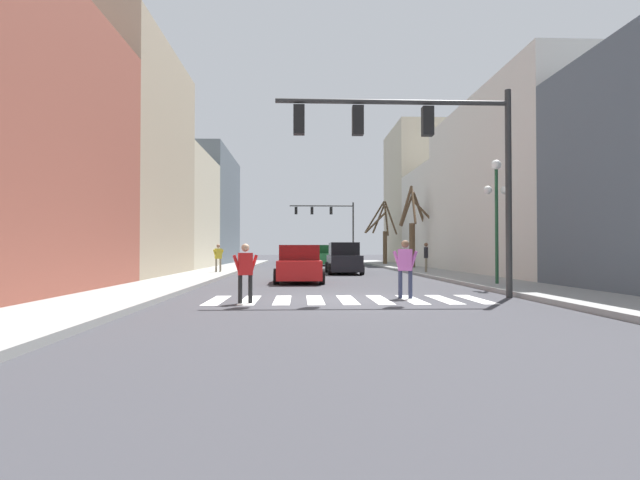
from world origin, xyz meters
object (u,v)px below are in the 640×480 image
(street_lamp_right_corner, at_px, (496,196))
(car_parked_left_mid, at_px, (344,259))
(car_parked_left_near, at_px, (299,265))
(car_parked_right_near, at_px, (324,256))
(street_tree_right_mid, at_px, (383,233))
(pedestrian_on_left_sidewalk, at_px, (426,255))
(street_tree_left_far, at_px, (413,228))
(traffic_signal_far, at_px, (330,218))
(traffic_signal_near, at_px, (421,142))
(pedestrian_near_right_corner, at_px, (245,268))
(pedestrian_crossing_street, at_px, (218,255))
(pedestrian_on_right_sidewalk, at_px, (405,264))

(street_lamp_right_corner, xyz_separation_m, car_parked_left_mid, (-4.68, 10.89, -2.53))
(street_lamp_right_corner, relative_size, car_parked_left_near, 1.06)
(street_lamp_right_corner, distance_m, car_parked_right_near, 26.55)
(car_parked_left_near, bearing_deg, car_parked_left_mid, 161.23)
(car_parked_left_mid, xyz_separation_m, street_tree_right_mid, (4.80, 14.87, 2.00))
(street_lamp_right_corner, height_order, car_parked_right_near, street_lamp_right_corner)
(street_lamp_right_corner, bearing_deg, pedestrian_on_left_sidewalk, 91.01)
(car_parked_left_near, height_order, street_tree_left_far, street_tree_left_far)
(pedestrian_on_left_sidewalk, bearing_deg, car_parked_right_near, -146.16)
(car_parked_left_near, relative_size, street_tree_right_mid, 0.78)
(traffic_signal_far, bearing_deg, car_parked_right_near, -96.07)
(car_parked_left_near, bearing_deg, street_tree_right_mid, 161.81)
(car_parked_right_near, relative_size, car_parked_left_near, 1.13)
(traffic_signal_near, relative_size, car_parked_left_near, 1.59)
(car_parked_right_near, relative_size, street_tree_right_mid, 0.88)
(pedestrian_near_right_corner, relative_size, pedestrian_on_left_sidewalk, 0.95)
(street_lamp_right_corner, distance_m, car_parked_left_near, 8.39)
(car_parked_right_near, xyz_separation_m, pedestrian_on_left_sidewalk, (4.93, -16.34, 0.28))
(pedestrian_near_right_corner, relative_size, pedestrian_crossing_street, 1.00)
(street_tree_right_mid, bearing_deg, car_parked_right_near, 178.10)
(car_parked_left_mid, distance_m, car_parked_right_near, 15.05)
(car_parked_left_near, xyz_separation_m, pedestrian_on_left_sidewalk, (7.08, 6.27, 0.37))
(street_lamp_right_corner, relative_size, street_tree_right_mid, 0.82)
(pedestrian_on_left_sidewalk, height_order, pedestrian_on_right_sidewalk, pedestrian_on_left_sidewalk)
(pedestrian_crossing_street, bearing_deg, street_tree_right_mid, -164.76)
(pedestrian_on_left_sidewalk, distance_m, pedestrian_crossing_street, 11.65)
(car_parked_left_near, distance_m, pedestrian_near_right_corner, 8.42)
(pedestrian_near_right_corner, bearing_deg, traffic_signal_far, -112.63)
(traffic_signal_far, xyz_separation_m, pedestrian_crossing_street, (-8.02, -28.05, -3.96))
(traffic_signal_far, bearing_deg, pedestrian_on_left_sidewalk, -82.80)
(traffic_signal_near, bearing_deg, street_lamp_right_corner, 45.55)
(pedestrian_on_left_sidewalk, bearing_deg, car_parked_left_mid, -88.97)
(car_parked_left_mid, bearing_deg, pedestrian_near_right_corner, 165.96)
(car_parked_left_mid, height_order, car_parked_left_near, car_parked_left_mid)
(pedestrian_near_right_corner, height_order, pedestrian_crossing_street, pedestrian_crossing_street)
(street_tree_left_far, bearing_deg, street_lamp_right_corner, -92.69)
(street_lamp_right_corner, bearing_deg, pedestrian_on_right_sidewalk, -137.58)
(car_parked_left_near, distance_m, street_tree_right_mid, 23.72)
(pedestrian_near_right_corner, xyz_separation_m, street_tree_right_mid, (8.77, 30.74, 1.91))
(car_parked_right_near, bearing_deg, street_tree_right_mid, -91.90)
(pedestrian_near_right_corner, distance_m, pedestrian_on_right_sidewalk, 4.58)
(car_parked_right_near, xyz_separation_m, pedestrian_near_right_corner, (-3.55, -30.92, 0.08))
(car_parked_left_mid, relative_size, pedestrian_on_left_sidewalk, 2.84)
(traffic_signal_near, height_order, pedestrian_near_right_corner, traffic_signal_near)
(street_tree_right_mid, xyz_separation_m, street_tree_left_far, (0.66, -8.92, 0.08))
(pedestrian_near_right_corner, distance_m, pedestrian_on_left_sidewalk, 16.86)
(pedestrian_on_right_sidewalk, height_order, pedestrian_crossing_street, pedestrian_crossing_street)
(traffic_signal_near, bearing_deg, car_parked_left_near, 116.42)
(pedestrian_on_left_sidewalk, xyz_separation_m, street_tree_right_mid, (0.30, 16.17, 1.71))
(pedestrian_on_left_sidewalk, relative_size, street_tree_right_mid, 0.29)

